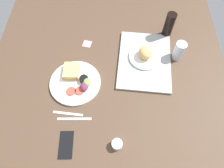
% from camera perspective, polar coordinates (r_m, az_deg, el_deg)
% --- Properties ---
extents(ground_plane, '(1.90, 1.50, 0.03)m').
position_cam_1_polar(ground_plane, '(1.25, -1.35, -0.37)').
color(ground_plane, '#4C3828').
extents(serving_tray, '(0.47, 0.36, 0.02)m').
position_cam_1_polar(serving_tray, '(1.33, 9.10, 6.53)').
color(serving_tray, '#9EA0A3').
rests_on(serving_tray, ground_plane).
extents(bread_plate_near, '(0.20, 0.20, 0.08)m').
position_cam_1_polar(bread_plate_near, '(1.32, 9.29, 8.13)').
color(bread_plate_near, white).
rests_on(bread_plate_near, serving_tray).
extents(plate_with_salad, '(0.31, 0.31, 0.05)m').
position_cam_1_polar(plate_with_salad, '(1.25, -10.05, 0.98)').
color(plate_with_salad, white).
rests_on(plate_with_salad, ground_plane).
extents(drinking_glass, '(0.07, 0.07, 0.13)m').
position_cam_1_polar(drinking_glass, '(1.36, 18.26, 8.81)').
color(drinking_glass, silver).
rests_on(drinking_glass, ground_plane).
extents(soda_bottle, '(0.06, 0.06, 0.18)m').
position_cam_1_polar(soda_bottle, '(1.45, 15.66, 15.61)').
color(soda_bottle, black).
rests_on(soda_bottle, ground_plane).
extents(espresso_cup, '(0.06, 0.06, 0.04)m').
position_cam_1_polar(espresso_cup, '(1.09, 1.42, -16.55)').
color(espresso_cup, silver).
rests_on(espresso_cup, ground_plane).
extents(fork, '(0.03, 0.17, 0.01)m').
position_cam_1_polar(fork, '(1.18, -12.26, -8.07)').
color(fork, '#B7B7BC').
rests_on(fork, ground_plane).
extents(knife, '(0.02, 0.19, 0.01)m').
position_cam_1_polar(knife, '(1.16, -10.50, -9.56)').
color(knife, '#B7B7BC').
rests_on(knife, ground_plane).
extents(cell_phone, '(0.15, 0.08, 0.01)m').
position_cam_1_polar(cell_phone, '(1.13, -12.76, -16.23)').
color(cell_phone, black).
rests_on(cell_phone, ground_plane).
extents(sticky_note, '(0.07, 0.07, 0.00)m').
position_cam_1_polar(sticky_note, '(1.42, -6.99, 11.13)').
color(sticky_note, pink).
rests_on(sticky_note, ground_plane).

